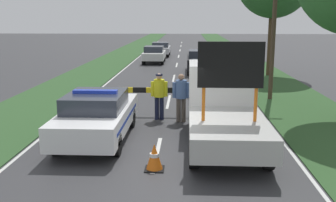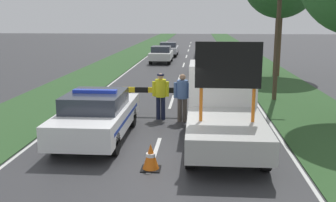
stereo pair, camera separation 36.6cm
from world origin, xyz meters
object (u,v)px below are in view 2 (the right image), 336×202
(pedestrian_civilian, at_px, (182,94))
(traffic_cone_centre_front, at_px, (107,108))
(queued_car_sedan_black, at_px, (206,61))
(work_truck, at_px, (223,105))
(police_car, at_px, (97,115))
(traffic_cone_near_police, at_px, (151,157))
(police_officer, at_px, (161,92))
(road_barrier, at_px, (161,92))
(queued_car_sedan_silver, at_px, (169,49))
(utility_pole, at_px, (279,14))
(queued_car_van_white, at_px, (161,54))
(queued_car_suv_grey, at_px, (211,74))

(pedestrian_civilian, relative_size, traffic_cone_centre_front, 2.61)
(pedestrian_civilian, distance_m, queued_car_sedan_black, 13.23)
(work_truck, height_order, queued_car_sedan_black, work_truck)
(police_car, xyz_separation_m, traffic_cone_centre_front, (-0.34, 2.78, -0.44))
(police_car, relative_size, traffic_cone_near_police, 7.14)
(police_officer, height_order, traffic_cone_near_police, police_officer)
(road_barrier, height_order, police_officer, police_officer)
(police_car, bearing_deg, queued_car_sedan_silver, 90.74)
(police_car, relative_size, road_barrier, 1.54)
(police_car, bearing_deg, traffic_cone_centre_front, 98.03)
(utility_pole, bearing_deg, queued_car_van_white, 114.49)
(road_barrier, distance_m, queued_car_sedan_silver, 23.74)
(work_truck, bearing_deg, road_barrier, -57.70)
(queued_car_sedan_black, distance_m, queued_car_van_white, 6.71)
(police_car, bearing_deg, utility_pole, 45.23)
(traffic_cone_near_police, relative_size, queued_car_suv_grey, 0.16)
(road_barrier, distance_m, pedestrian_civilian, 1.32)
(police_officer, distance_m, pedestrian_civilian, 0.87)
(utility_pole, bearing_deg, queued_car_sedan_silver, 107.57)
(traffic_cone_near_police, xyz_separation_m, queued_car_suv_grey, (1.85, 11.32, 0.48))
(traffic_cone_centre_front, bearing_deg, queued_car_van_white, 88.86)
(queued_car_suv_grey, height_order, queued_car_sedan_black, queued_car_sedan_black)
(queued_car_suv_grey, distance_m, queued_car_sedan_silver, 18.43)
(traffic_cone_near_police, height_order, traffic_cone_centre_front, traffic_cone_centre_front)
(police_officer, bearing_deg, utility_pole, -167.46)
(traffic_cone_centre_front, bearing_deg, traffic_cone_near_police, -65.92)
(police_officer, xyz_separation_m, utility_pole, (4.92, 3.91, 2.87))
(police_car, relative_size, queued_car_sedan_black, 1.03)
(queued_car_suv_grey, height_order, utility_pole, utility_pole)
(pedestrian_civilian, xyz_separation_m, utility_pole, (4.10, 4.19, 2.87))
(police_car, bearing_deg, work_truck, 3.17)
(road_barrier, height_order, traffic_cone_near_police, road_barrier)
(work_truck, distance_m, queued_car_sedan_silver, 27.09)
(work_truck, height_order, queued_car_suv_grey, work_truck)
(police_officer, height_order, queued_car_sedan_black, police_officer)
(queued_car_suv_grey, xyz_separation_m, queued_car_van_white, (-3.81, 12.17, -0.09))
(police_officer, bearing_deg, road_barrier, -112.88)
(road_barrier, relative_size, traffic_cone_centre_front, 4.62)
(queued_car_suv_grey, relative_size, queued_car_sedan_black, 0.87)
(police_officer, bearing_deg, traffic_cone_near_police, 66.64)
(queued_car_van_white, height_order, utility_pole, utility_pole)
(pedestrian_civilian, height_order, queued_car_sedan_silver, pedestrian_civilian)
(traffic_cone_near_police, distance_m, queued_car_sedan_black, 17.97)
(work_truck, height_order, queued_car_sedan_silver, work_truck)
(queued_car_suv_grey, relative_size, queued_car_van_white, 1.04)
(police_officer, relative_size, traffic_cone_near_police, 2.58)
(traffic_cone_near_police, bearing_deg, queued_car_suv_grey, 80.74)
(road_barrier, xyz_separation_m, traffic_cone_centre_front, (-2.06, -0.49, -0.57))
(queued_car_sedan_black, xyz_separation_m, queued_car_sedan_silver, (-3.51, 11.51, -0.10))
(police_officer, bearing_deg, pedestrian_civilian, 135.18)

